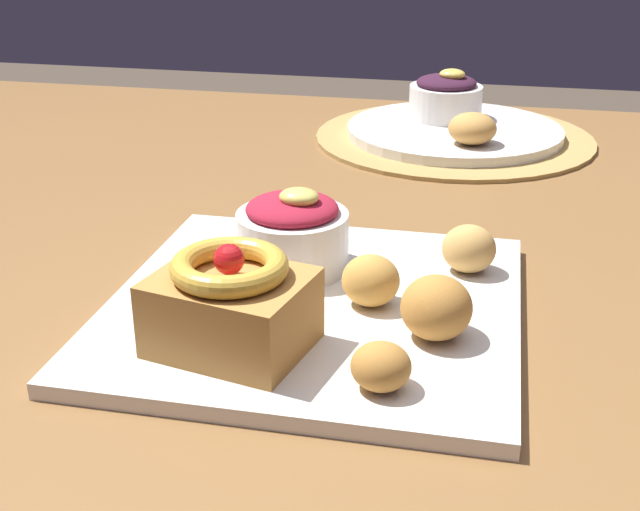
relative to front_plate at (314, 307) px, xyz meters
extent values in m
cube|color=brown|center=(0.01, 0.21, -0.03)|extent=(1.52, 0.96, 0.04)
cylinder|color=brown|center=(-0.66, 0.60, -0.39)|extent=(0.07, 0.07, 0.69)
cylinder|color=#AD894C|center=(0.07, 0.50, 0.00)|extent=(0.35, 0.35, 0.00)
cube|color=white|center=(0.00, 0.00, 0.00)|extent=(0.30, 0.30, 0.01)
cube|color=#B77F3D|center=(-0.04, -0.08, 0.03)|extent=(0.11, 0.10, 0.05)
torus|color=gold|center=(-0.04, -0.08, 0.07)|extent=(0.09, 0.09, 0.02)
sphere|color=red|center=(-0.04, -0.08, 0.07)|extent=(0.02, 0.02, 0.02)
cylinder|color=white|center=(-0.03, 0.05, 0.03)|extent=(0.09, 0.09, 0.05)
ellipsoid|color=#A31E33|center=(-0.03, 0.05, 0.06)|extent=(0.07, 0.07, 0.02)
ellipsoid|color=#EAD666|center=(-0.02, 0.05, 0.07)|extent=(0.03, 0.03, 0.01)
ellipsoid|color=gold|center=(0.04, 0.00, 0.03)|extent=(0.04, 0.04, 0.04)
ellipsoid|color=tan|center=(0.11, 0.08, 0.03)|extent=(0.04, 0.04, 0.04)
ellipsoid|color=#BC7F38|center=(0.09, -0.04, 0.03)|extent=(0.05, 0.05, 0.04)
ellipsoid|color=#BC7F38|center=(0.07, -0.11, 0.02)|extent=(0.04, 0.04, 0.03)
cylinder|color=white|center=(0.07, 0.50, 0.01)|extent=(0.27, 0.27, 0.01)
cylinder|color=white|center=(0.05, 0.54, 0.03)|extent=(0.09, 0.09, 0.04)
ellipsoid|color=#38192D|center=(0.05, 0.54, 0.06)|extent=(0.08, 0.08, 0.02)
ellipsoid|color=#E5CC56|center=(0.06, 0.54, 0.07)|extent=(0.03, 0.03, 0.01)
ellipsoid|color=#C68E47|center=(0.09, 0.43, 0.03)|extent=(0.06, 0.06, 0.04)
camera|label=1|loc=(0.12, -0.56, 0.29)|focal=47.88mm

